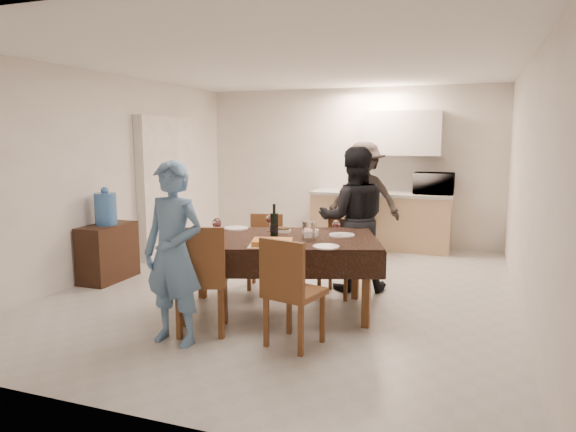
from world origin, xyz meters
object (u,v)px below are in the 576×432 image
(person_near, at_px, (174,253))
(person_kitchen, at_px, (363,198))
(water_pitcher, at_px, (308,231))
(person_far, at_px, (353,219))
(dining_table, at_px, (277,241))
(water_jug, at_px, (106,209))
(microwave, at_px, (434,183))
(wine_bottle, at_px, (274,220))
(savoury_tart, at_px, (272,242))
(console, at_px, (108,253))

(person_near, relative_size, person_kitchen, 0.93)
(water_pitcher, height_order, person_far, person_far)
(dining_table, relative_size, water_jug, 5.70)
(microwave, xyz_separation_m, person_kitchen, (-1.01, -0.45, -0.22))
(dining_table, height_order, person_far, person_far)
(dining_table, distance_m, wine_bottle, 0.21)
(wine_bottle, bearing_deg, dining_table, -45.00)
(water_pitcher, xyz_separation_m, person_kitchen, (-0.08, 3.07, -0.02))
(water_pitcher, bearing_deg, wine_bottle, 165.96)
(microwave, height_order, person_far, person_far)
(savoury_tart, distance_m, person_kitchen, 3.41)
(savoury_tart, relative_size, person_near, 0.27)
(person_near, bearing_deg, wine_bottle, 70.49)
(wine_bottle, bearing_deg, water_pitcher, -14.04)
(console, xyz_separation_m, water_jug, (0.00, 0.00, 0.55))
(water_pitcher, bearing_deg, microwave, 75.25)
(water_jug, xyz_separation_m, person_far, (2.97, 0.67, -0.07))
(water_jug, bearing_deg, water_pitcher, -8.89)
(person_kitchen, bearing_deg, console, -135.52)
(console, bearing_deg, microwave, 39.88)
(wine_bottle, distance_m, person_near, 1.22)
(wine_bottle, bearing_deg, console, 172.00)
(person_near, bearing_deg, console, 147.49)
(water_jug, xyz_separation_m, microwave, (3.70, 3.09, 0.17))
(water_pitcher, height_order, microwave, microwave)
(dining_table, distance_m, person_kitchen, 3.04)
(water_jug, relative_size, savoury_tart, 0.92)
(water_jug, height_order, wine_bottle, wine_bottle)
(savoury_tart, bearing_deg, wine_bottle, 109.23)
(console, bearing_deg, wine_bottle, -8.00)
(savoury_tart, bearing_deg, dining_table, 104.74)
(dining_table, relative_size, microwave, 3.77)
(console, height_order, person_near, person_near)
(console, bearing_deg, dining_table, -9.00)
(dining_table, height_order, water_jug, water_jug)
(dining_table, relative_size, person_kitchen, 1.32)
(console, xyz_separation_m, microwave, (3.70, 3.09, 0.72))
(water_pitcher, bearing_deg, person_near, -131.99)
(console, distance_m, wine_bottle, 2.47)
(wine_bottle, relative_size, person_kitchen, 0.19)
(water_jug, height_order, person_kitchen, person_kitchen)
(dining_table, relative_size, person_near, 1.42)
(wine_bottle, height_order, water_pitcher, wine_bottle)
(wine_bottle, xyz_separation_m, person_far, (0.60, 1.00, -0.11))
(microwave, bearing_deg, wine_bottle, 68.81)
(savoury_tart, xyz_separation_m, person_far, (0.45, 1.43, 0.03))
(water_pitcher, bearing_deg, person_far, 79.70)
(console, xyz_separation_m, water_pitcher, (2.77, -0.43, 0.52))
(water_jug, xyz_separation_m, savoury_tart, (2.52, -0.76, -0.10))
(dining_table, height_order, wine_bottle, wine_bottle)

